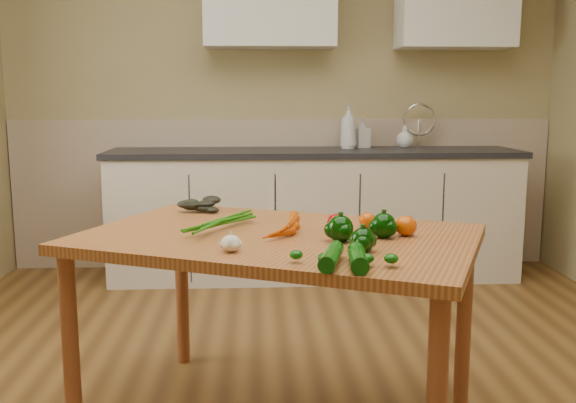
# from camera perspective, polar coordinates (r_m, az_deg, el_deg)

# --- Properties ---
(room) EXTENTS (4.04, 5.04, 2.64)m
(room) POSITION_cam_1_polar(r_m,az_deg,el_deg) (2.44, 2.00, 8.86)
(room) COLOR brown
(room) RESTS_ON ground
(counter_run) EXTENTS (2.84, 0.64, 1.14)m
(counter_run) POSITION_cam_1_polar(r_m,az_deg,el_deg) (4.54, 2.43, -0.94)
(counter_run) COLOR beige
(counter_run) RESTS_ON ground
(table) EXTENTS (1.67, 1.41, 0.76)m
(table) POSITION_cam_1_polar(r_m,az_deg,el_deg) (2.41, -0.89, -4.84)
(table) COLOR #AF6532
(table) RESTS_ON ground
(soap_bottle_a) EXTENTS (0.13, 0.13, 0.31)m
(soap_bottle_a) POSITION_cam_1_polar(r_m,az_deg,el_deg) (4.57, 5.40, 6.64)
(soap_bottle_a) COLOR silver
(soap_bottle_a) RESTS_ON counter_run
(soap_bottle_b) EXTENTS (0.12, 0.12, 0.21)m
(soap_bottle_b) POSITION_cam_1_polar(r_m,az_deg,el_deg) (4.67, 6.59, 6.09)
(soap_bottle_b) COLOR silver
(soap_bottle_b) RESTS_ON counter_run
(soap_bottle_c) EXTENTS (0.14, 0.14, 0.16)m
(soap_bottle_c) POSITION_cam_1_polar(r_m,az_deg,el_deg) (4.73, 10.35, 5.69)
(soap_bottle_c) COLOR silver
(soap_bottle_c) RESTS_ON counter_run
(carrot_bunch) EXTENTS (0.32, 0.29, 0.07)m
(carrot_bunch) POSITION_cam_1_polar(r_m,az_deg,el_deg) (2.40, -1.88, -1.97)
(carrot_bunch) COLOR #C54A04
(carrot_bunch) RESTS_ON table
(leafy_greens) EXTENTS (0.20, 0.18, 0.10)m
(leafy_greens) POSITION_cam_1_polar(r_m,az_deg,el_deg) (2.85, -7.32, 0.08)
(leafy_greens) COLOR black
(leafy_greens) RESTS_ON table
(garlic_bulb) EXTENTS (0.07, 0.07, 0.06)m
(garlic_bulb) POSITION_cam_1_polar(r_m,az_deg,el_deg) (2.12, -5.11, -3.73)
(garlic_bulb) COLOR white
(garlic_bulb) RESTS_ON table
(pepper_a) EXTENTS (0.09, 0.09, 0.09)m
(pepper_a) POSITION_cam_1_polar(r_m,az_deg,el_deg) (2.26, 4.69, -2.43)
(pepper_a) COLOR black
(pepper_a) RESTS_ON table
(pepper_b) EXTENTS (0.09, 0.09, 0.09)m
(pepper_b) POSITION_cam_1_polar(r_m,az_deg,el_deg) (2.34, 8.51, -2.13)
(pepper_b) COLOR black
(pepper_b) RESTS_ON table
(pepper_c) EXTENTS (0.08, 0.08, 0.08)m
(pepper_c) POSITION_cam_1_polar(r_m,az_deg,el_deg) (2.12, 6.67, -3.42)
(pepper_c) COLOR black
(pepper_c) RESTS_ON table
(tomato_a) EXTENTS (0.07, 0.07, 0.06)m
(tomato_a) POSITION_cam_1_polar(r_m,az_deg,el_deg) (2.46, 4.27, -1.81)
(tomato_a) COLOR #960206
(tomato_a) RESTS_ON table
(tomato_b) EXTENTS (0.07, 0.07, 0.06)m
(tomato_b) POSITION_cam_1_polar(r_m,az_deg,el_deg) (2.51, 7.06, -1.65)
(tomato_b) COLOR #D24C05
(tomato_b) RESTS_ON table
(tomato_c) EXTENTS (0.08, 0.08, 0.07)m
(tomato_c) POSITION_cam_1_polar(r_m,az_deg,el_deg) (2.39, 10.43, -2.13)
(tomato_c) COLOR #D24C05
(tomato_c) RESTS_ON table
(zucchini_a) EXTENTS (0.07, 0.20, 0.05)m
(zucchini_a) POSITION_cam_1_polar(r_m,az_deg,el_deg) (1.94, 6.23, -5.03)
(zucchini_a) COLOR #074307
(zucchini_a) RESTS_ON table
(zucchini_b) EXTENTS (0.11, 0.22, 0.05)m
(zucchini_b) POSITION_cam_1_polar(r_m,az_deg,el_deg) (1.95, 3.88, -4.89)
(zucchini_b) COLOR #074307
(zucchini_b) RESTS_ON table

